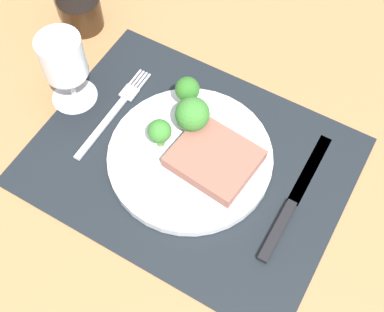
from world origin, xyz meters
The scene contains 10 objects.
ground_plane centered at (0.00, 0.00, -1.50)cm, with size 140.00×110.00×3.00cm, color #996D42.
placemat centered at (0.00, 0.00, 0.15)cm, with size 46.13×35.38×0.30cm, color black.
plate centered at (0.00, 0.00, 1.10)cm, with size 24.55×24.55×1.60cm, color silver.
steak centered at (3.68, 0.64, 2.92)cm, with size 11.68×10.09×2.05cm, color #8C5647.
broccoli_near_fork centered at (-4.96, 7.75, 5.32)cm, with size 3.76×3.76×5.65cm.
broccoli_near_steak centered at (-4.76, -0.51, 5.09)cm, with size 3.50×3.50×5.09cm.
broccoli_center centered at (-2.00, 4.15, 5.63)cm, with size 5.13×5.13×6.36cm.
fork centered at (-14.78, 1.42, 0.55)cm, with size 2.40×19.20×0.50cm.
knife centered at (16.23, 0.53, 0.60)cm, with size 1.80×23.00×0.80cm.
wine_glass centered at (-22.21, 1.04, 8.68)cm, with size 7.32×7.32×13.05cm.
Camera 1 is at (19.34, -32.97, 66.76)cm, focal length 47.82 mm.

